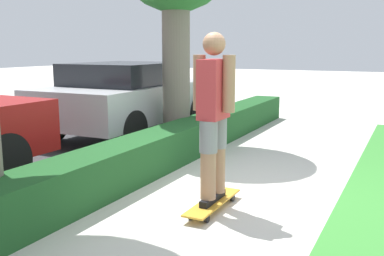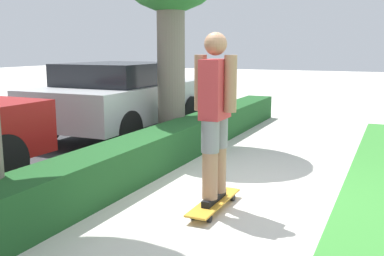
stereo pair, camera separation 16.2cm
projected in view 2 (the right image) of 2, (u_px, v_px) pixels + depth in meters
name	position (u px, v px, depth m)	size (l,w,h in m)	color
ground_plane	(246.00, 197.00, 5.33)	(60.00, 60.00, 0.00)	beige
hedge_row	(130.00, 161.00, 5.94)	(12.24, 0.60, 0.54)	#1E5123
skateboard	(214.00, 203.00, 4.89)	(1.05, 0.24, 0.10)	gold
skater_person	(215.00, 113.00, 4.72)	(0.52, 0.47, 1.80)	black
parked_car_middle	(121.00, 97.00, 8.93)	(3.95, 2.02, 1.45)	#B7B7BC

